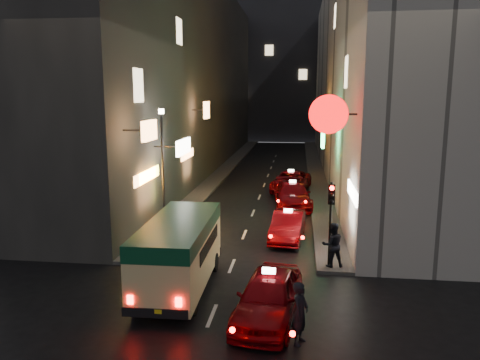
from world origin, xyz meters
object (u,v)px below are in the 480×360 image
at_px(taxi_near, 269,293).
at_px(pedestrian_crossing, 300,309).
at_px(traffic_light, 331,207).
at_px(lamp_post, 163,161).
at_px(minibus, 179,246).

height_order(taxi_near, pedestrian_crossing, pedestrian_crossing).
distance_m(pedestrian_crossing, traffic_light, 6.17).
distance_m(taxi_near, lamp_post, 11.20).
xyz_separation_m(taxi_near, lamp_post, (-6.03, 9.00, 2.83)).
relative_size(taxi_near, traffic_light, 1.68).
bearing_deg(traffic_light, lamp_post, 151.09).
distance_m(traffic_light, lamp_post, 9.42).
bearing_deg(traffic_light, pedestrian_crossing, -101.40).
bearing_deg(pedestrian_crossing, traffic_light, 8.50).
bearing_deg(pedestrian_crossing, lamp_post, 54.03).
relative_size(minibus, pedestrian_crossing, 2.91).
xyz_separation_m(minibus, lamp_post, (-2.65, 7.08, 2.07)).
bearing_deg(pedestrian_crossing, taxi_near, 55.96).
bearing_deg(pedestrian_crossing, minibus, 73.05).
height_order(pedestrian_crossing, lamp_post, lamp_post).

